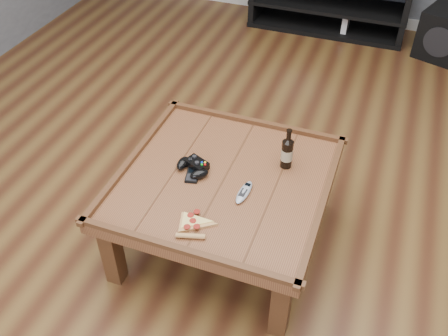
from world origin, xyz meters
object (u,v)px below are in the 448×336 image
(coffee_table, at_px, (224,188))
(media_console, at_px, (329,3))
(remote_control, at_px, (244,192))
(subwoofer, at_px, (448,34))
(game_controller, at_px, (193,167))
(beer_bottle, at_px, (287,152))
(smartphone, at_px, (193,175))
(game_console, at_px, (346,23))
(pizza_slice, at_px, (193,224))

(coffee_table, distance_m, media_console, 2.75)
(remote_control, xyz_separation_m, subwoofer, (0.91, 2.64, -0.26))
(game_controller, distance_m, remote_control, 0.30)
(beer_bottle, distance_m, remote_control, 0.30)
(media_console, height_order, beer_bottle, beer_bottle)
(smartphone, xyz_separation_m, game_console, (0.34, 2.72, -0.35))
(media_console, bearing_deg, coffee_table, -90.00)
(pizza_slice, height_order, subwoofer, pizza_slice)
(coffee_table, relative_size, beer_bottle, 4.62)
(remote_control, bearing_deg, coffee_table, 155.53)
(pizza_slice, bearing_deg, remote_control, 44.48)
(media_console, distance_m, game_console, 0.24)
(media_console, bearing_deg, game_console, -19.40)
(game_controller, height_order, subwoofer, game_controller)
(media_console, xyz_separation_m, pizza_slice, (-0.03, -3.08, 0.21))
(smartphone, distance_m, remote_control, 0.28)
(coffee_table, height_order, game_console, coffee_table)
(pizza_slice, bearing_deg, smartphone, 96.74)
(pizza_slice, relative_size, game_console, 1.05)
(media_console, relative_size, beer_bottle, 6.28)
(game_controller, bearing_deg, beer_bottle, 48.07)
(pizza_slice, xyz_separation_m, subwoofer, (1.06, 2.91, -0.26))
(coffee_table, xyz_separation_m, remote_control, (0.12, -0.07, 0.07))
(beer_bottle, bearing_deg, remote_control, -116.53)
(beer_bottle, distance_m, game_console, 2.53)
(coffee_table, xyz_separation_m, game_controller, (-0.16, 0.00, 0.08))
(game_controller, height_order, remote_control, game_controller)
(pizza_slice, xyz_separation_m, smartphone, (-0.13, 0.30, -0.00))
(subwoofer, bearing_deg, media_console, -169.46)
(pizza_slice, bearing_deg, coffee_table, 69.60)
(game_console, bearing_deg, media_console, 160.78)
(media_console, distance_m, pizza_slice, 3.09)
(media_console, distance_m, beer_bottle, 2.58)
(beer_bottle, bearing_deg, game_console, 91.67)
(game_controller, bearing_deg, game_console, 106.17)
(smartphone, distance_m, game_console, 2.76)
(coffee_table, distance_m, pizza_slice, 0.34)
(game_controller, xyz_separation_m, pizza_slice, (0.14, -0.34, -0.02))
(beer_bottle, relative_size, pizza_slice, 0.87)
(media_console, height_order, remote_control, media_console)
(media_console, distance_m, smartphone, 2.79)
(smartphone, bearing_deg, pizza_slice, -80.09)
(coffee_table, xyz_separation_m, smartphone, (-0.15, -0.03, 0.07))
(game_controller, bearing_deg, media_console, 110.14)
(smartphone, height_order, subwoofer, smartphone)
(smartphone, bearing_deg, coffee_table, -0.91)
(beer_bottle, relative_size, remote_control, 1.33)
(subwoofer, bearing_deg, game_controller, -94.82)
(remote_control, distance_m, game_console, 2.78)
(subwoofer, bearing_deg, remote_control, -88.85)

